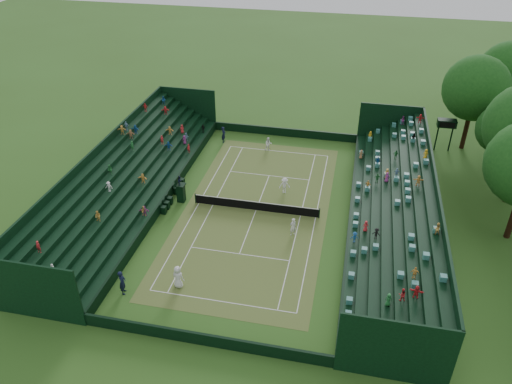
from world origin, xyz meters
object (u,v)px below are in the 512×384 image
at_px(umpire_chair, 181,191).
at_px(player_near_west, 178,277).
at_px(tennis_net, 256,206).
at_px(player_near_east, 293,227).
at_px(player_far_west, 268,144).
at_px(player_far_east, 285,185).

height_order(umpire_chair, player_near_west, umpire_chair).
relative_size(tennis_net, player_near_east, 6.90).
bearing_deg(player_far_west, umpire_chair, -137.89).
xyz_separation_m(umpire_chair, player_near_west, (3.69, -11.09, -0.22)).
bearing_deg(player_near_west, tennis_net, -95.89).
distance_m(player_near_east, player_far_east, 6.71).
bearing_deg(player_far_west, tennis_net, -105.23).
height_order(umpire_chair, player_near_east, umpire_chair).
height_order(player_near_east, player_far_east, player_near_east).
xyz_separation_m(tennis_net, player_far_west, (-1.15, 11.88, 0.26)).
distance_m(player_near_west, player_far_west, 23.03).
bearing_deg(tennis_net, player_far_west, 95.55).
relative_size(umpire_chair, player_far_west, 1.74).
xyz_separation_m(player_near_west, player_far_west, (2.36, 22.91, -0.16)).
relative_size(player_far_west, player_far_east, 0.96).
bearing_deg(player_near_east, player_near_west, 6.85).
relative_size(player_near_east, player_far_east, 1.03).
relative_size(player_near_west, player_far_west, 1.20).
xyz_separation_m(player_near_west, player_near_east, (7.34, 8.11, -0.10)).
relative_size(tennis_net, umpire_chair, 4.28).
relative_size(player_near_west, player_far_east, 1.15).
bearing_deg(tennis_net, player_far_east, 60.08).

